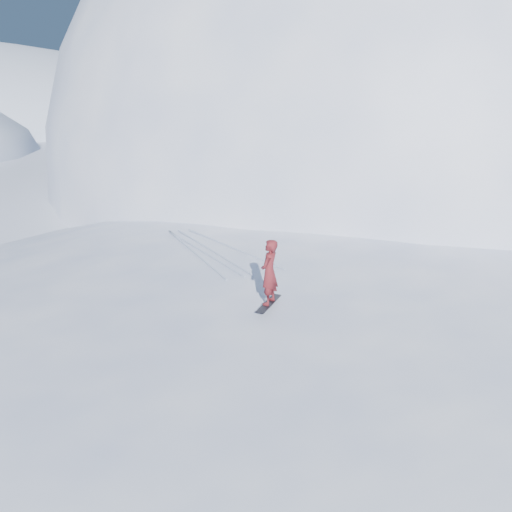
{
  "coord_description": "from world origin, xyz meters",
  "views": [
    {
      "loc": [
        -5.72,
        -11.49,
        8.18
      ],
      "look_at": [
        -1.11,
        0.23,
        3.5
      ],
      "focal_mm": 32.0,
      "sensor_mm": 36.0,
      "label": 1
    }
  ],
  "objects": [
    {
      "name": "summit_peak",
      "position": [
        22.0,
        26.0,
        0.0
      ],
      "size": [
        60.0,
        56.0,
        56.0
      ],
      "primitive_type": "ellipsoid",
      "color": "white",
      "rests_on": "ground"
    },
    {
      "name": "board_tracks",
      "position": [
        -1.42,
        4.26,
        2.42
      ],
      "size": [
        2.83,
        5.97,
        0.04
      ],
      "color": "silver",
      "rests_on": "ground"
    },
    {
      "name": "near_ridge",
      "position": [
        1.0,
        3.0,
        0.0
      ],
      "size": [
        36.0,
        28.0,
        4.8
      ],
      "primitive_type": "ellipsoid",
      "color": "white",
      "rests_on": "ground"
    },
    {
      "name": "snowboard",
      "position": [
        -1.11,
        -0.77,
        2.41
      ],
      "size": [
        1.11,
        1.07,
        0.02
      ],
      "primitive_type": "cube",
      "rotation": [
        0.0,
        0.0,
        0.76
      ],
      "color": "black",
      "rests_on": "near_ridge"
    },
    {
      "name": "wind_bumps",
      "position": [
        -0.56,
        2.12,
        0.0
      ],
      "size": [
        16.0,
        14.4,
        1.0
      ],
      "color": "white",
      "rests_on": "ground"
    },
    {
      "name": "snowboarder",
      "position": [
        -1.11,
        -0.77,
        3.37
      ],
      "size": [
        0.81,
        0.8,
        1.89
      ],
      "primitive_type": "imported",
      "rotation": [
        0.0,
        0.0,
        3.9
      ],
      "color": "maroon",
      "rests_on": "snowboard"
    },
    {
      "name": "peak_shoulder",
      "position": [
        10.0,
        20.0,
        0.0
      ],
      "size": [
        28.0,
        24.0,
        18.0
      ],
      "primitive_type": "ellipsoid",
      "color": "white",
      "rests_on": "ground"
    },
    {
      "name": "ground",
      "position": [
        0.0,
        0.0,
        0.0
      ],
      "size": [
        400.0,
        400.0,
        0.0
      ],
      "primitive_type": "plane",
      "color": "white",
      "rests_on": "ground"
    }
  ]
}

